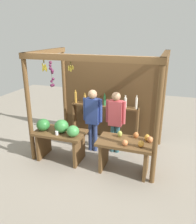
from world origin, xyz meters
name	(u,v)px	position (x,y,z in m)	size (l,w,h in m)	color
ground_plane	(100,151)	(0.00, 0.00, 0.00)	(12.00, 12.00, 0.00)	gray
market_stall	(105,93)	(-0.01, 0.40, 1.41)	(2.85, 1.82, 2.44)	brown
fruit_counter_left	(59,134)	(-0.76, -0.67, 0.65)	(1.15, 0.64, 1.00)	brown
fruit_counter_right	(126,149)	(0.78, -0.64, 0.52)	(1.15, 0.64, 0.84)	brown
bottle_shelf_unit	(105,113)	(-0.09, 0.64, 0.80)	(1.83, 0.22, 1.36)	brown
vendor_man	(93,115)	(-0.19, -0.02, 0.94)	(0.48, 0.21, 1.57)	navy
vendor_woman	(116,117)	(0.35, 0.09, 0.92)	(0.48, 0.21, 1.54)	#305E65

